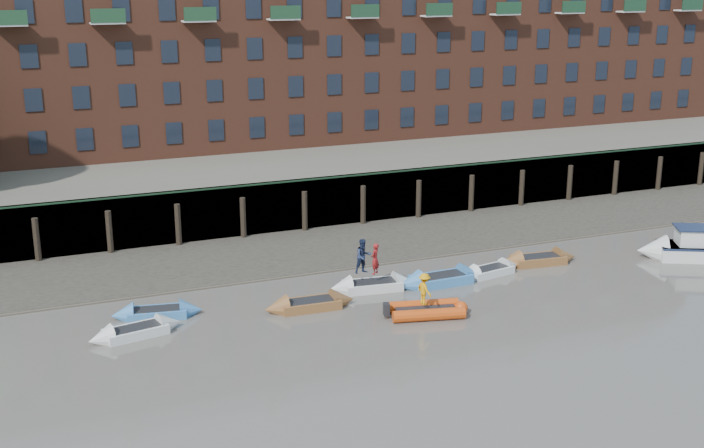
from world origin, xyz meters
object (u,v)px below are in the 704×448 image
rowboat_1 (157,313)px  person_rib_crew (424,289)px  rowboat_5 (490,271)px  rowboat_6 (538,260)px  person_rower_b (363,256)px  person_rower_a (375,259)px  rowboat_3 (373,286)px  rowboat_4 (441,279)px  rowboat_2 (310,304)px  rib_tender (429,310)px  rowboat_0 (136,331)px  motor_launch (683,248)px

rowboat_1 → person_rib_crew: size_ratio=2.85×
rowboat_1 → rowboat_5: 17.88m
rowboat_5 → rowboat_6: size_ratio=0.89×
rowboat_1 → person_rower_b: person_rower_b is taller
rowboat_6 → person_rower_a: person_rower_a is taller
rowboat_1 → rowboat_5: bearing=7.9°
rowboat_3 → person_rower_b: size_ratio=2.63×
rowboat_4 → rowboat_5: bearing=3.8°
rowboat_2 → person_rib_crew: 5.71m
rib_tender → person_rib_crew: person_rib_crew is taller
rowboat_2 → rowboat_3: size_ratio=0.96×
rowboat_2 → person_rib_crew: (4.74, -2.97, 1.16)m
rowboat_4 → rowboat_1: bearing=174.2°
rowboat_1 → person_rower_b: size_ratio=2.44×
rowboat_2 → rowboat_5: (10.74, 1.00, -0.02)m
rowboat_0 → person_rib_crew: size_ratio=2.90×
person_rower_a → rowboat_4: bearing=131.6°
rowboat_4 → rowboat_6: 6.71m
motor_launch → person_rower_b: bearing=20.0°
rowboat_1 → rib_tender: rowboat_1 is taller
rowboat_3 → rowboat_4: 3.73m
rowboat_2 → person_rower_a: size_ratio=2.83×
rowboat_3 → person_rower_a: person_rower_a is taller
rowboat_2 → rib_tender: bearing=-28.0°
rowboat_0 → rowboat_1: 2.31m
rowboat_2 → rib_tender: size_ratio=1.17×
rowboat_6 → person_rower_b: 10.88m
rowboat_0 → rib_tender: bearing=-22.8°
rowboat_3 → rib_tender: bearing=-68.1°
rowboat_0 → rowboat_5: size_ratio=1.06×
rowboat_5 → rowboat_0: bearing=172.9°
rowboat_6 → rib_tender: bearing=-147.6°
rowboat_1 → rowboat_4: (14.71, -1.08, 0.04)m
person_rib_crew → rowboat_5: bearing=-63.4°
person_rower_a → person_rower_b: person_rower_b is taller
person_rib_crew → person_rower_a: bearing=3.3°
rowboat_4 → person_rib_crew: person_rib_crew is taller
rowboat_0 → rowboat_6: bearing=-6.6°
rowboat_1 → rowboat_2: (7.12, -1.78, 0.01)m
rowboat_4 → person_rower_a: (-3.60, 0.46, 1.47)m
motor_launch → person_rower_b: 19.14m
motor_launch → rowboat_1: bearing=22.0°
person_rib_crew → rib_tender: bearing=-98.3°
rowboat_5 → motor_launch: size_ratio=0.69×
rowboat_1 → rowboat_3: (11.02, -0.52, 0.02)m
rowboat_6 → motor_launch: size_ratio=0.77×
rib_tender → person_rower_a: bearing=117.0°
rowboat_5 → person_rib_crew: 7.30m
rowboat_6 → person_rower_b: bearing=-173.6°
person_rib_crew → rowboat_3: bearing=4.2°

